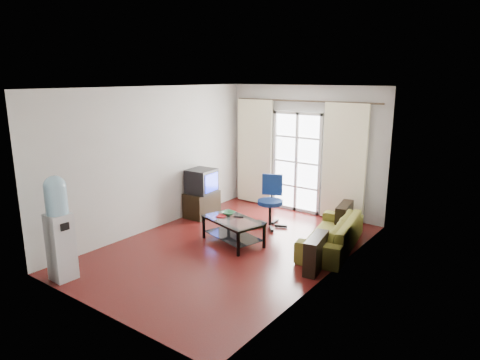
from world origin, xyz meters
name	(u,v)px	position (x,y,z in m)	size (l,w,h in m)	color
floor	(230,248)	(0.00, 0.00, 0.00)	(5.20, 5.20, 0.00)	#5B1915
ceiling	(229,88)	(0.00, 0.00, 2.70)	(5.20, 5.20, 0.00)	white
wall_back	(305,150)	(0.00, 2.60, 1.35)	(3.60, 0.02, 2.70)	beige
wall_front	(94,210)	(0.00, -2.60, 1.35)	(3.60, 0.02, 2.70)	beige
wall_left	(154,159)	(-1.80, 0.00, 1.35)	(0.02, 5.20, 2.70)	beige
wall_right	(331,188)	(1.80, 0.00, 1.35)	(0.02, 5.20, 2.70)	beige
french_door	(297,162)	(-0.15, 2.54, 1.07)	(1.16, 0.06, 2.15)	white
curtain_rod	(304,101)	(0.00, 2.50, 2.38)	(0.04, 0.04, 3.30)	#4C3F2D
curtain_left	(255,152)	(-1.20, 2.48, 1.20)	(0.90, 0.07, 2.35)	#FFFACD
curtain_right	(344,163)	(0.95, 2.48, 1.20)	(0.90, 0.07, 2.35)	#FFFACD
radiator	(335,203)	(0.80, 2.50, 0.33)	(0.64, 0.12, 0.64)	gray
sofa	(332,233)	(1.40, 1.02, 0.27)	(1.04, 1.95, 0.54)	olive
coffee_table	(233,228)	(-0.09, 0.20, 0.28)	(1.21, 0.89, 0.44)	silver
bowl	(228,213)	(-0.31, 0.36, 0.47)	(0.23, 0.23, 0.06)	#30864B
book	(218,215)	(-0.43, 0.19, 0.45)	(0.20, 0.23, 0.02)	maroon
remote	(239,217)	(-0.08, 0.35, 0.45)	(0.18, 0.05, 0.02)	black
tv_stand	(202,204)	(-1.54, 1.02, 0.26)	(0.47, 0.71, 0.52)	black
crt_tv	(201,181)	(-1.54, 1.00, 0.77)	(0.58, 0.58, 0.50)	black
task_chair	(270,212)	(-0.04, 1.34, 0.30)	(0.90, 0.90, 1.01)	black
water_cooler	(59,226)	(-1.25, -2.35, 0.81)	(0.34, 0.33, 1.54)	silver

